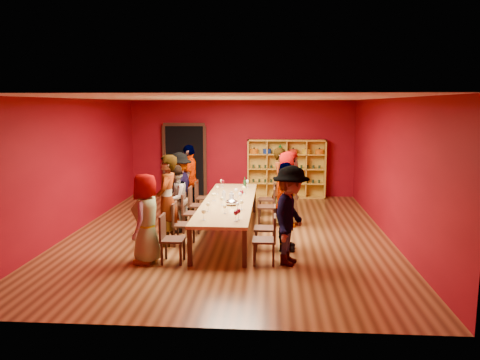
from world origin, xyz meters
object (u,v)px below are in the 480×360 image
person_left_3 (179,188)px  person_left_4 (190,180)px  chair_person_left_4 (201,195)px  person_right_0 (290,216)px  tasting_table (228,203)px  chair_person_left_3 (195,203)px  person_left_0 (146,218)px  shelving_unit (286,166)px  person_right_3 (288,188)px  person_right_1 (285,207)px  spittoon_bowl (232,202)px  chair_person_right_3 (270,204)px  person_left_2 (175,199)px  person_right_4 (281,182)px  person_left_1 (167,200)px  wine_bottle (245,184)px  chair_person_left_2 (189,211)px  chair_person_right_4 (270,197)px  chair_person_left_0 (168,236)px  chair_person_right_1 (269,225)px  chair_person_right_0 (269,237)px  chair_person_left_1 (180,221)px

person_left_3 → person_left_4: (0.09, 0.95, 0.05)m
chair_person_left_4 → person_right_0: size_ratio=0.50×
tasting_table → chair_person_left_3: bearing=134.8°
tasting_table → person_left_0: 2.39m
shelving_unit → person_right_3: 3.45m
chair_person_left_4 → person_left_4: size_ratio=0.49×
person_right_1 → spittoon_bowl: size_ratio=6.62×
chair_person_right_3 → person_right_3: person_right_3 is taller
person_left_2 → person_right_4: size_ratio=0.86×
person_left_1 → wine_bottle: bearing=151.3°
chair_person_left_2 → chair_person_right_4: 2.51m
chair_person_left_0 → person_right_3: (2.26, 2.87, 0.39)m
person_right_0 → shelving_unit: bearing=16.2°
person_left_1 → person_left_2: person_left_1 is taller
chair_person_right_1 → person_left_0: bearing=-158.1°
chair_person_left_4 → chair_person_right_4: size_ratio=1.00×
chair_person_left_4 → wine_bottle: size_ratio=3.12×
person_left_2 → spittoon_bowl: 1.43m
chair_person_right_4 → person_left_4: bearing=178.3°
chair_person_left_3 → wine_bottle: wine_bottle is taller
chair_person_right_1 → chair_person_right_4: 2.91m
spittoon_bowl → person_left_4: bearing=119.5°
chair_person_right_1 → person_right_4: bearing=84.3°
person_left_0 → chair_person_right_4: 4.42m
shelving_unit → person_right_1: (-0.17, -5.42, -0.10)m
person_left_3 → chair_person_right_0: 3.61m
person_right_4 → spittoon_bowl: bearing=178.4°
person_left_1 → person_right_0: person_left_1 is taller
chair_person_left_1 → chair_person_left_2: bearing=90.0°
chair_person_left_0 → spittoon_bowl: 1.88m
person_left_0 → person_right_3: bearing=141.5°
person_left_4 → person_right_0: 4.54m
person_left_0 → person_right_3: person_right_3 is taller
chair_person_right_0 → person_right_1: size_ratio=0.51×
shelving_unit → chair_person_right_1: bearing=-95.1°
person_left_4 → person_right_4: bearing=87.6°
chair_person_right_1 → person_left_1: bearing=174.9°
person_left_1 → person_right_0: size_ratio=1.04×
chair_person_left_4 → shelving_unit: bearing=46.7°
chair_person_right_3 → person_right_4: 1.05m
shelving_unit → chair_person_left_3: size_ratio=2.70×
person_left_3 → chair_person_right_0: person_left_3 is taller
chair_person_left_3 → chair_person_left_4: size_ratio=1.00×
chair_person_right_0 → person_right_0: person_right_0 is taller
chair_person_right_3 → chair_person_right_1: bearing=-90.0°
chair_person_left_1 → spittoon_bowl: size_ratio=3.36×
chair_person_left_1 → person_left_1: bearing=180.0°
tasting_table → person_left_4: size_ratio=2.45×
chair_person_right_0 → person_right_0: 0.56m
chair_person_left_3 → chair_person_right_0: bearing=-57.4°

